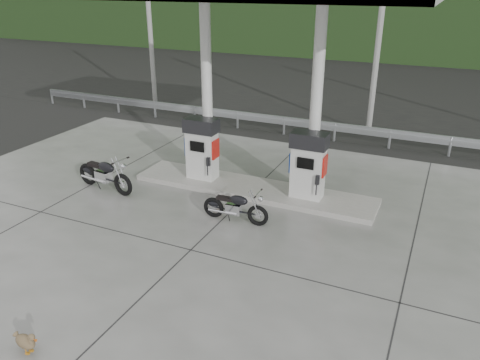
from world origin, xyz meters
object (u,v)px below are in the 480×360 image
at_px(gas_pump_left, 202,149).
at_px(duck, 25,342).
at_px(gas_pump_right, 308,165).
at_px(motorcycle_left, 105,175).
at_px(motorcycle_right, 235,207).

bearing_deg(gas_pump_left, duck, -84.29).
xyz_separation_m(gas_pump_right, motorcycle_left, (-5.48, -1.65, -0.59)).
bearing_deg(gas_pump_right, motorcycle_right, -124.84).
xyz_separation_m(gas_pump_left, motorcycle_left, (-2.28, -1.65, -0.59)).
distance_m(gas_pump_right, motorcycle_right, 2.33).
xyz_separation_m(gas_pump_left, motorcycle_right, (1.92, -1.83, -0.67)).
bearing_deg(gas_pump_left, motorcycle_right, -43.62).
bearing_deg(motorcycle_left, gas_pump_left, 44.20).
distance_m(gas_pump_left, gas_pump_right, 3.20).
xyz_separation_m(gas_pump_left, duck, (0.73, -7.29, -0.86)).
bearing_deg(motorcycle_left, motorcycle_right, 5.79).
height_order(gas_pump_left, gas_pump_right, same).
relative_size(gas_pump_right, motorcycle_left, 0.92).
height_order(gas_pump_left, motorcycle_left, gas_pump_left).
distance_m(gas_pump_right, motorcycle_left, 5.75).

